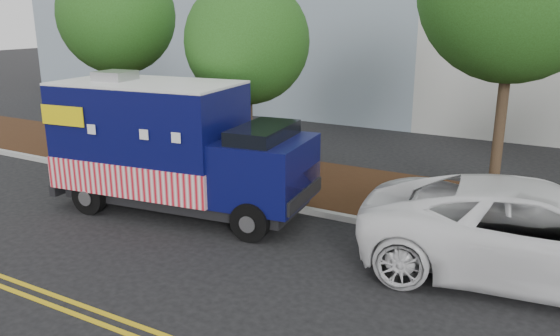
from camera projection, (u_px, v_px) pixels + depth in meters
The scene contains 10 objects.
ground at pixel (192, 213), 13.54m from camera, with size 120.00×120.00×0.00m, color black.
curb at pixel (224, 195), 14.70m from camera, with size 120.00×0.18×0.15m, color #9E9E99.
mulch_strip at pixel (264, 175), 16.45m from camera, with size 120.00×4.00×0.15m, color #321A0E.
centerline_near at pixel (37, 289), 9.82m from camera, with size 120.00×0.10×0.01m, color gold.
centerline_far at pixel (25, 295), 9.61m from camera, with size 120.00×0.10×0.01m, color gold.
tree_a at pixel (117, 16), 17.40m from camera, with size 3.72×3.72×6.57m.
tree_b at pixel (247, 42), 15.32m from camera, with size 3.53×3.53×5.78m.
sign_post at pixel (186, 144), 15.46m from camera, with size 0.06×0.06×2.40m, color #473828.
food_truck at pixel (171, 150), 13.44m from camera, with size 6.70×3.15×3.41m.
white_car at pixel (539, 234), 9.99m from camera, with size 2.99×6.48×1.80m, color white.
Camera 1 is at (8.15, -10.00, 4.81)m, focal length 35.00 mm.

